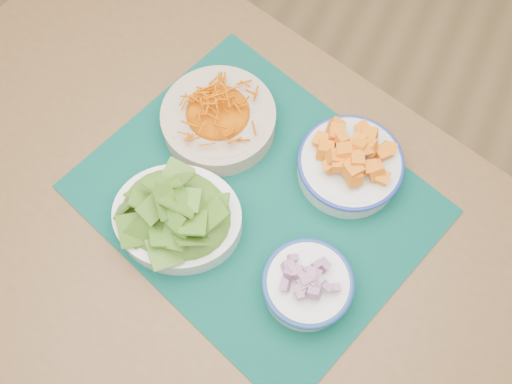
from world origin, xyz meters
TOP-DOWN VIEW (x-y plane):
  - ground at (0.00, 0.00)m, footprint 4.00×4.00m
  - table at (-0.27, -0.27)m, footprint 1.49×1.18m
  - placemat at (-0.18, -0.20)m, footprint 0.72×0.65m
  - carrot_bowl at (-0.31, -0.10)m, footprint 0.24×0.24m
  - squash_bowl at (-0.05, -0.08)m, footprint 0.23×0.23m
  - lettuce_bowl at (-0.29, -0.31)m, footprint 0.27×0.25m
  - onion_bowl at (-0.03, -0.32)m, footprint 0.19×0.19m

SIDE VIEW (x-z plane):
  - ground at x=0.00m, z-range 0.00..0.00m
  - table at x=-0.27m, z-range 0.29..1.04m
  - placemat at x=-0.18m, z-range 0.75..0.75m
  - onion_bowl at x=-0.03m, z-range 0.75..0.83m
  - carrot_bowl at x=-0.31m, z-range 0.75..0.84m
  - squash_bowl at x=-0.05m, z-range 0.75..0.85m
  - lettuce_bowl at x=-0.29m, z-range 0.75..0.86m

